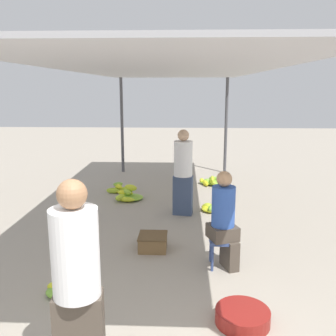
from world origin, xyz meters
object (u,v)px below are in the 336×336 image
Objects in this scene: banana_pile_right_1 at (211,208)px; vendor_foreground at (77,284)px; banana_pile_right_0 at (211,181)px; shopper_walking_mid at (183,171)px; banana_pile_left_0 at (128,195)px; banana_pile_left_2 at (63,288)px; stool at (222,244)px; banana_pile_left_1 at (119,189)px; vendor_seated at (224,219)px; crate_near at (153,242)px; basin_black at (243,317)px.

vendor_foreground is at bearing -107.13° from banana_pile_right_1.
vendor_foreground is 2.43× the size of banana_pile_right_0.
shopper_walking_mid is (-0.68, -2.24, 0.75)m from banana_pile_right_0.
banana_pile_left_0 is 3.73m from banana_pile_left_2.
banana_pile_right_1 is 0.95m from shopper_walking_mid.
banana_pile_left_0 is 0.38× the size of shopper_walking_mid.
stool is 2.04m from banana_pile_left_2.
stool is 4.31m from banana_pile_right_0.
banana_pile_right_0 is (0.16, 4.30, -0.24)m from stool.
banana_pile_left_2 is 3.23m from shopper_walking_mid.
banana_pile_left_1 is at bearing 117.34° from banana_pile_left_0.
banana_pile_left_2 is (-0.56, 1.28, -0.79)m from vendor_foreground.
banana_pile_left_1 is at bearing 91.25° from banana_pile_left_2.
banana_pile_left_0 is 0.87× the size of banana_pile_right_0.
banana_pile_right_0 is at bearing 21.11° from banana_pile_left_1.
shopper_walking_mid reaches higher than vendor_seated.
crate_near is (0.73, -2.45, 0.02)m from banana_pile_left_0.
crate_near is at bearing 152.69° from stool.
vendor_seated reaches higher than banana_pile_left_2.
vendor_foreground reaches higher than banana_pile_right_1.
vendor_foreground reaches higher than vendor_seated.
banana_pile_right_0 is (0.14, 4.31, -0.59)m from vendor_seated.
banana_pile_left_1 is at bearing 147.90° from banana_pile_right_1.
shopper_walking_mid is (0.78, 4.12, -0.05)m from vendor_foreground.
banana_pile_left_1 reaches higher than basin_black.
vendor_foreground is 4.57m from banana_pile_right_1.
stool is 2.19m from shopper_walking_mid.
banana_pile_left_1 is at bearing 135.33° from shopper_walking_mid.
vendor_foreground reaches higher than banana_pile_left_0.
vendor_foreground is at bearing -122.79° from vendor_seated.
banana_pile_left_1 is 1.43× the size of banana_pile_left_2.
banana_pile_left_2 is 3.56m from banana_pile_right_1.
vendor_seated is 4.05m from banana_pile_left_1.
basin_black is 0.79× the size of banana_pile_right_0.
vendor_seated reaches higher than stool.
vendor_foreground is 5.64m from banana_pile_left_1.
stool is 0.65× the size of banana_pile_left_0.
vendor_foreground is at bearing -149.03° from basin_black.
vendor_seated is 4.35m from banana_pile_right_0.
vendor_foreground is 2.81× the size of banana_pile_left_0.
crate_near is at bearing -71.36° from banana_pile_left_1.
banana_pile_left_0 is (-1.68, 2.95, -0.22)m from stool.
basin_black is at bearing -90.74° from banana_pile_right_0.
shopper_walking_mid reaches higher than basin_black.
basin_black is at bearing -58.74° from crate_near.
basin_black is 2.01m from crate_near.
banana_pile_left_1 is 0.37× the size of shopper_walking_mid.
banana_pile_left_0 reaches higher than basin_black.
banana_pile_left_0 is at bearing 94.30° from vendor_foreground.
vendor_foreground is 4.07× the size of crate_near.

